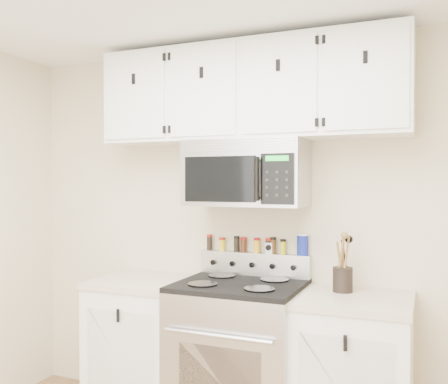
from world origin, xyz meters
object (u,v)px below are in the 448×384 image
Objects in this scene: utensil_crock at (343,277)px; salt_canister at (303,245)px; range at (240,357)px; microwave at (247,173)px.

utensil_crock reaches higher than salt_canister.
salt_canister is (-0.28, 0.16, 0.16)m from utensil_crock.
microwave is (0.00, 0.13, 1.14)m from range.
microwave is 2.24× the size of utensil_crock.
microwave reaches higher than salt_canister.
salt_canister is (0.33, 0.28, 0.68)m from range.
utensil_crock is at bearing -0.58° from microwave.
salt_canister is at bearing 25.43° from microwave.
salt_canister is (0.33, 0.16, -0.46)m from microwave.
utensil_crock is (0.61, -0.01, -0.62)m from microwave.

